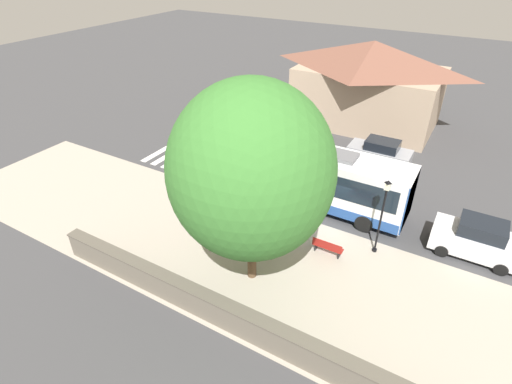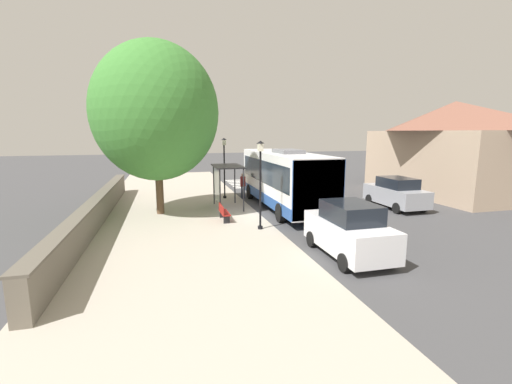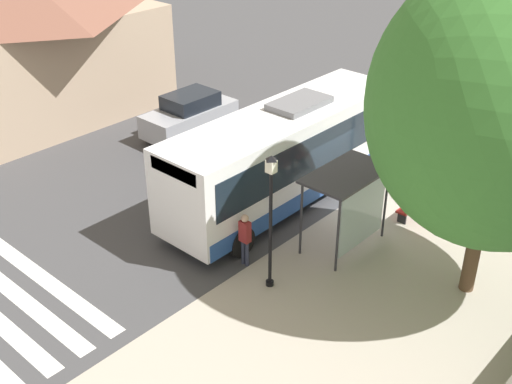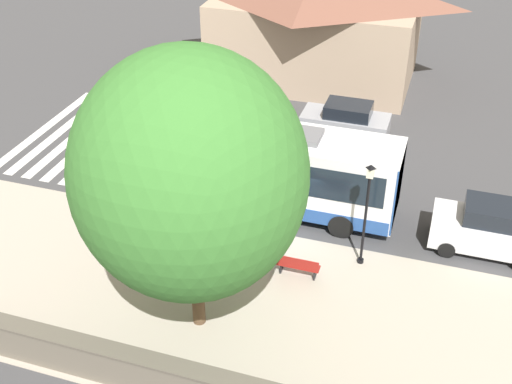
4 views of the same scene
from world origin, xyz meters
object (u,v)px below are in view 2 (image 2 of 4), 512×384
object	(u,v)px
bus	(283,178)
parked_car_behind_bus	(349,231)
pedestrian	(243,183)
bench	(224,212)
street_lamp_far	(260,178)
shade_tree	(156,112)
bus_shelter	(225,173)
parked_car_far_lane	(396,193)
street_lamp_near	(224,163)

from	to	relation	value
bus	parked_car_behind_bus	xyz separation A→B (m)	(-0.38, -8.52, -0.89)
bus	pedestrian	world-z (taller)	bus
bus	bench	bearing A→B (deg)	-152.49
bench	street_lamp_far	bearing A→B (deg)	-54.54
pedestrian	parked_car_behind_bus	bearing A→B (deg)	-83.99
shade_tree	parked_car_behind_bus	world-z (taller)	shade_tree
pedestrian	shade_tree	xyz separation A→B (m)	(-5.63, -3.44, 4.67)
pedestrian	shade_tree	distance (m)	8.09
bus_shelter	pedestrian	size ratio (longest dim) A/B	1.63
bus_shelter	parked_car_far_lane	bearing A→B (deg)	-14.54
parked_car_behind_bus	bench	bearing A→B (deg)	119.98
bench	parked_car_behind_bus	size ratio (longest dim) A/B	0.38
shade_tree	parked_car_behind_bus	size ratio (longest dim) A/B	2.31
shade_tree	parked_car_far_lane	world-z (taller)	shade_tree
shade_tree	parked_car_far_lane	distance (m)	15.03
bench	parked_car_far_lane	world-z (taller)	parked_car_far_lane
bus_shelter	pedestrian	bearing A→B (deg)	58.80
pedestrian	parked_car_far_lane	xyz separation A→B (m)	(8.45, -5.53, -0.13)
street_lamp_far	shade_tree	size ratio (longest dim) A/B	0.45
street_lamp_near	parked_car_behind_bus	size ratio (longest dim) A/B	1.04
pedestrian	bus_shelter	bearing A→B (deg)	-121.20
bus_shelter	shade_tree	xyz separation A→B (m)	(-3.89, -0.56, 3.56)
bus_shelter	street_lamp_far	bearing A→B (deg)	-80.98
pedestrian	street_lamp_far	world-z (taller)	street_lamp_far
street_lamp_far	parked_car_behind_bus	bearing A→B (deg)	-62.82
bus	pedestrian	bearing A→B (deg)	113.60
shade_tree	bench	bearing A→B (deg)	-37.86
street_lamp_far	parked_car_far_lane	size ratio (longest dim) A/B	1.00
bench	pedestrian	bearing A→B (deg)	68.18
street_lamp_near	parked_car_behind_bus	distance (m)	13.01
pedestrian	parked_car_far_lane	world-z (taller)	parked_car_far_lane
pedestrian	bus	bearing A→B (deg)	-66.40
bus_shelter	bench	distance (m)	3.57
bus	pedestrian	size ratio (longest dim) A/B	5.65
bus	shade_tree	world-z (taller)	shade_tree
bus	bench	world-z (taller)	bus
street_lamp_near	parked_car_far_lane	xyz separation A→B (m)	(9.71, -5.83, -1.60)
bus	bus_shelter	world-z (taller)	bus
shade_tree	pedestrian	bearing A→B (deg)	31.44
parked_car_behind_bus	parked_car_far_lane	bearing A→B (deg)	43.70
shade_tree	bus_shelter	bearing A→B (deg)	8.15
shade_tree	street_lamp_near	bearing A→B (deg)	40.53
parked_car_far_lane	pedestrian	bearing A→B (deg)	146.79
street_lamp_near	shade_tree	xyz separation A→B (m)	(-4.37, -3.74, 3.20)
street_lamp_far	parked_car_behind_bus	size ratio (longest dim) A/B	1.04
shade_tree	parked_car_behind_bus	bearing A→B (deg)	-52.14
parked_car_behind_bus	pedestrian	bearing A→B (deg)	96.01
bus_shelter	shade_tree	size ratio (longest dim) A/B	0.31
bus_shelter	street_lamp_near	size ratio (longest dim) A/B	0.68
bus_shelter	bench	world-z (taller)	bus_shelter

